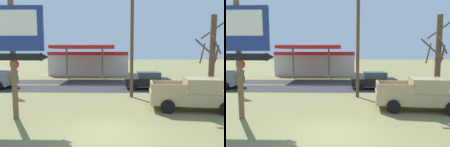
# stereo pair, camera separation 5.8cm
# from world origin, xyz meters

# --- Properties ---
(ground_plane) EXTENTS (180.00, 180.00, 0.00)m
(ground_plane) POSITION_xyz_m (0.00, 0.00, 0.00)
(ground_plane) COLOR olive
(road_asphalt) EXTENTS (140.00, 8.00, 0.02)m
(road_asphalt) POSITION_xyz_m (0.00, 13.00, 0.01)
(road_asphalt) COLOR #2B2B2D
(road_asphalt) RESTS_ON ground
(road_centre_line) EXTENTS (126.00, 0.20, 0.01)m
(road_centre_line) POSITION_xyz_m (0.00, 13.00, 0.02)
(road_centre_line) COLOR gold
(road_centre_line) RESTS_ON road_asphalt
(motel_sign) EXTENTS (3.61, 0.54, 6.15)m
(motel_sign) POSITION_xyz_m (-4.95, 1.87, 4.19)
(motel_sign) COLOR brown
(motel_sign) RESTS_ON ground
(stop_sign) EXTENTS (0.80, 0.08, 2.95)m
(stop_sign) POSITION_xyz_m (-8.01, 7.94, 2.03)
(stop_sign) COLOR slate
(stop_sign) RESTS_ON ground
(utility_pole) EXTENTS (1.70, 0.26, 9.37)m
(utility_pole) POSITION_xyz_m (1.55, 7.36, 4.96)
(utility_pole) COLOR brown
(utility_pole) RESTS_ON ground
(bare_tree) EXTENTS (2.25, 2.26, 6.16)m
(bare_tree) POSITION_xyz_m (7.19, 6.25, 3.18)
(bare_tree) COLOR brown
(bare_tree) RESTS_ON ground
(gas_station) EXTENTS (12.00, 11.50, 4.40)m
(gas_station) POSITION_xyz_m (-3.91, 24.16, 1.94)
(gas_station) COLOR beige
(gas_station) RESTS_ON ground
(pickup_tan_parked_on_lawn) EXTENTS (5.39, 2.69, 1.96)m
(pickup_tan_parked_on_lawn) POSITION_xyz_m (5.12, 3.89, 0.96)
(pickup_tan_parked_on_lawn) COLOR tan
(pickup_tan_parked_on_lawn) RESTS_ON ground
(car_black_near_lane) EXTENTS (4.20, 2.00, 1.64)m
(car_black_near_lane) POSITION_xyz_m (3.36, 11.00, 0.83)
(car_black_near_lane) COLOR black
(car_black_near_lane) RESTS_ON ground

